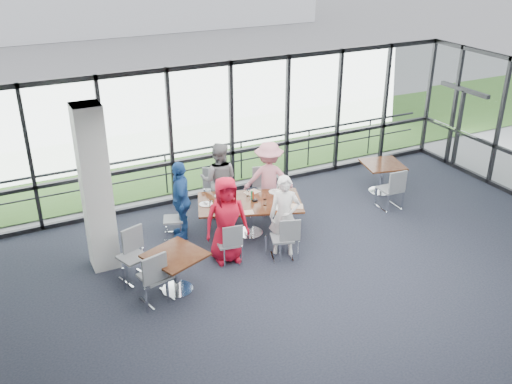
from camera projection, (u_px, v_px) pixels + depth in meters
name	position (u px, v px, depth m)	size (l,w,h in m)	color
floor	(349.00, 298.00, 10.05)	(12.00, 10.00, 0.02)	black
ceiling	(364.00, 124.00, 8.69)	(12.00, 10.00, 0.04)	silver
curtain_wall_back	(232.00, 129.00, 13.42)	(12.00, 0.10, 3.20)	white
exit_door	(458.00, 129.00, 15.06)	(0.12, 1.60, 2.10)	black
structural_column	(96.00, 189.00, 10.35)	(0.50, 0.50, 3.20)	white
apron	(168.00, 131.00, 18.16)	(80.00, 70.00, 0.02)	gray
grass_strip	(190.00, 151.00, 16.53)	(80.00, 5.00, 0.01)	#3D6222
guard_rail	(223.00, 163.00, 14.37)	(0.06, 0.06, 12.00)	#2D2D33
main_table	(250.00, 206.00, 11.86)	(2.40, 1.84, 0.75)	#39160A
side_table_left	(175.00, 260.00, 9.98)	(1.18, 1.18, 0.75)	#39160A
side_table_right	(382.00, 168.00, 13.74)	(1.09, 1.09, 0.75)	#39160A
diner_near_left	(226.00, 220.00, 10.84)	(0.85, 0.55, 1.74)	red
diner_near_right	(284.00, 216.00, 11.08)	(0.60, 0.44, 1.65)	white
diner_far_left	(219.00, 180.00, 12.51)	(0.84, 0.52, 1.74)	gray
diner_far_right	(269.00, 179.00, 12.59)	(1.11, 0.57, 1.72)	pink
diner_end	(181.00, 200.00, 11.69)	(0.99, 0.54, 1.68)	#214F96
chair_main_nl	(228.00, 243.00, 10.94)	(0.41, 0.41, 0.84)	gray
chair_main_nr	(282.00, 238.00, 11.07)	(0.43, 0.43, 0.87)	gray
chair_main_fl	(221.00, 191.00, 12.88)	(0.48, 0.48, 0.99)	gray
chair_main_fr	(269.00, 190.00, 12.95)	(0.48, 0.48, 0.97)	gray
chair_main_end	(173.00, 219.00, 11.83)	(0.40, 0.40, 0.82)	gray
chair_spare_la	(155.00, 276.00, 9.77)	(0.49, 0.49, 1.00)	gray
chair_spare_lb	(133.00, 257.00, 10.37)	(0.46, 0.46, 0.95)	gray
chair_spare_r	(390.00, 189.00, 13.02)	(0.47, 0.47, 0.96)	gray
plate_nl	(224.00, 211.00, 11.40)	(0.24, 0.24, 0.01)	white
plate_nr	(280.00, 208.00, 11.55)	(0.28, 0.28, 0.01)	white
plate_fl	(221.00, 196.00, 12.05)	(0.29, 0.29, 0.01)	white
plate_fr	(275.00, 192.00, 12.24)	(0.27, 0.27, 0.01)	white
plate_end	(206.00, 204.00, 11.69)	(0.27, 0.27, 0.01)	white
tumbler_a	(238.00, 205.00, 11.53)	(0.07, 0.07, 0.13)	white
tumbler_b	(265.00, 202.00, 11.63)	(0.07, 0.07, 0.13)	white
tumbler_c	(248.00, 193.00, 12.03)	(0.07, 0.07, 0.13)	white
tumbler_d	(211.00, 204.00, 11.55)	(0.07, 0.07, 0.14)	white
menu_a	(247.00, 212.00, 11.37)	(0.27, 0.19, 0.00)	silver
menu_b	(295.00, 206.00, 11.62)	(0.33, 0.23, 0.00)	silver
menu_c	(252.00, 192.00, 12.23)	(0.31, 0.22, 0.00)	silver
condiment_caddy	(255.00, 200.00, 11.82)	(0.10, 0.07, 0.04)	black
ketchup_bottle	(253.00, 196.00, 11.87)	(0.06, 0.06, 0.18)	#B32C0E
green_bottle	(252.00, 195.00, 11.86)	(0.05, 0.05, 0.20)	#2A7A45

